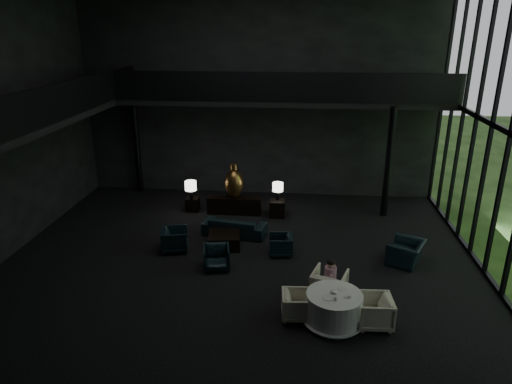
# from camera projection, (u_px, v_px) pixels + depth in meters

# --- Properties ---
(floor) EXTENTS (14.00, 12.00, 0.02)m
(floor) POSITION_uv_depth(u_px,v_px,m) (241.00, 261.00, 13.53)
(floor) COLOR black
(floor) RESTS_ON ground
(wall_back) EXTENTS (14.00, 0.04, 8.00)m
(wall_back) POSITION_uv_depth(u_px,v_px,m) (259.00, 96.00, 17.77)
(wall_back) COLOR black
(wall_back) RESTS_ON ground
(wall_front) EXTENTS (14.00, 0.04, 8.00)m
(wall_front) POSITION_uv_depth(u_px,v_px,m) (184.00, 215.00, 6.55)
(wall_front) COLOR black
(wall_front) RESTS_ON ground
(curtain_wall) EXTENTS (0.20, 12.00, 8.00)m
(curtain_wall) POSITION_uv_depth(u_px,v_px,m) (511.00, 134.00, 11.53)
(curtain_wall) COLOR black
(curtain_wall) RESTS_ON ground
(mezzanine_left) EXTENTS (2.00, 12.00, 0.25)m
(mezzanine_left) POSITION_uv_depth(u_px,v_px,m) (26.00, 124.00, 12.70)
(mezzanine_left) COLOR black
(mezzanine_left) RESTS_ON wall_left
(mezzanine_back) EXTENTS (12.00, 2.00, 0.25)m
(mezzanine_back) POSITION_uv_depth(u_px,v_px,m) (284.00, 100.00, 16.75)
(mezzanine_back) COLOR black
(mezzanine_back) RESTS_ON wall_back
(railing_left) EXTENTS (0.06, 12.00, 1.00)m
(railing_left) POSITION_uv_depth(u_px,v_px,m) (57.00, 103.00, 12.41)
(railing_left) COLOR black
(railing_left) RESTS_ON mezzanine_left
(railing_back) EXTENTS (12.00, 0.06, 1.00)m
(railing_back) POSITION_uv_depth(u_px,v_px,m) (283.00, 87.00, 15.60)
(railing_back) COLOR black
(railing_back) RESTS_ON mezzanine_back
(column_nw) EXTENTS (0.24, 0.24, 4.00)m
(column_nw) POSITION_uv_depth(u_px,v_px,m) (137.00, 145.00, 18.63)
(column_nw) COLOR black
(column_nw) RESTS_ON floor
(column_ne) EXTENTS (0.24, 0.24, 4.00)m
(column_ne) POSITION_uv_depth(u_px,v_px,m) (389.00, 163.00, 16.15)
(column_ne) COLOR black
(column_ne) RESTS_ON floor
(console) EXTENTS (1.99, 0.45, 0.63)m
(console) POSITION_uv_depth(u_px,v_px,m) (234.00, 205.00, 16.87)
(console) COLOR black
(console) RESTS_ON floor
(bronze_urn) EXTENTS (0.68, 0.68, 1.27)m
(bronze_urn) POSITION_uv_depth(u_px,v_px,m) (234.00, 183.00, 16.61)
(bronze_urn) COLOR brown
(bronze_urn) RESTS_ON console
(side_table_left) EXTENTS (0.47, 0.47, 0.51)m
(side_table_left) POSITION_uv_depth(u_px,v_px,m) (193.00, 204.00, 17.15)
(side_table_left) COLOR black
(side_table_left) RESTS_ON floor
(table_lamp_left) EXTENTS (0.42, 0.42, 0.71)m
(table_lamp_left) POSITION_uv_depth(u_px,v_px,m) (191.00, 186.00, 16.73)
(table_lamp_left) COLOR black
(table_lamp_left) RESTS_ON side_table_left
(side_table_right) EXTENTS (0.56, 0.56, 0.62)m
(side_table_right) POSITION_uv_depth(u_px,v_px,m) (277.00, 208.00, 16.62)
(side_table_right) COLOR black
(side_table_right) RESTS_ON floor
(table_lamp_right) EXTENTS (0.39, 0.39, 0.65)m
(table_lamp_right) POSITION_uv_depth(u_px,v_px,m) (278.00, 188.00, 16.43)
(table_lamp_right) COLOR black
(table_lamp_right) RESTS_ON side_table_right
(sofa) EXTENTS (2.14, 0.94, 0.81)m
(sofa) POSITION_uv_depth(u_px,v_px,m) (234.00, 223.00, 15.12)
(sofa) COLOR black
(sofa) RESTS_ON floor
(lounge_armchair_west) EXTENTS (0.89, 0.93, 0.81)m
(lounge_armchair_west) POSITION_uv_depth(u_px,v_px,m) (175.00, 238.00, 14.05)
(lounge_armchair_west) COLOR black
(lounge_armchair_west) RESTS_ON floor
(lounge_armchair_east) EXTENTS (0.61, 0.65, 0.61)m
(lounge_armchair_east) POSITION_uv_depth(u_px,v_px,m) (281.00, 245.00, 13.83)
(lounge_armchair_east) COLOR black
(lounge_armchair_east) RESTS_ON floor
(lounge_armchair_south) EXTENTS (0.81, 0.78, 0.72)m
(lounge_armchair_south) POSITION_uv_depth(u_px,v_px,m) (217.00, 257.00, 13.01)
(lounge_armchair_south) COLOR black
(lounge_armchair_south) RESTS_ON floor
(window_armchair) EXTENTS (1.05, 1.21, 0.89)m
(window_armchair) POSITION_uv_depth(u_px,v_px,m) (406.00, 249.00, 13.27)
(window_armchair) COLOR black
(window_armchair) RESTS_ON floor
(coffee_table) EXTENTS (1.09, 1.09, 0.43)m
(coffee_table) POSITION_uv_depth(u_px,v_px,m) (224.00, 240.00, 14.37)
(coffee_table) COLOR black
(coffee_table) RESTS_ON floor
(dining_table) EXTENTS (1.48, 1.48, 0.75)m
(dining_table) POSITION_uv_depth(u_px,v_px,m) (334.00, 310.00, 10.64)
(dining_table) COLOR white
(dining_table) RESTS_ON floor
(dining_chair_north) EXTENTS (1.10, 1.06, 0.91)m
(dining_chair_north) POSITION_uv_depth(u_px,v_px,m) (329.00, 282.00, 11.54)
(dining_chair_north) COLOR silver
(dining_chair_north) RESTS_ON floor
(dining_chair_east) EXTENTS (0.81, 0.86, 0.85)m
(dining_chair_east) POSITION_uv_depth(u_px,v_px,m) (374.00, 309.00, 10.49)
(dining_chair_east) COLOR #BAB2A7
(dining_chair_east) RESTS_ON floor
(dining_chair_west) EXTENTS (0.65, 0.69, 0.67)m
(dining_chair_west) POSITION_uv_depth(u_px,v_px,m) (297.00, 305.00, 10.81)
(dining_chair_west) COLOR beige
(dining_chair_west) RESTS_ON floor
(child) EXTENTS (0.30, 0.30, 0.65)m
(child) POSITION_uv_depth(u_px,v_px,m) (331.00, 271.00, 11.44)
(child) COLOR beige
(child) RESTS_ON dining_chair_north
(plate_a) EXTENTS (0.34, 0.34, 0.02)m
(plate_a) POSITION_uv_depth(u_px,v_px,m) (328.00, 298.00, 10.34)
(plate_a) COLOR white
(plate_a) RESTS_ON dining_table
(plate_b) EXTENTS (0.28, 0.28, 0.01)m
(plate_b) POSITION_uv_depth(u_px,v_px,m) (342.00, 289.00, 10.71)
(plate_b) COLOR white
(plate_b) RESTS_ON dining_table
(saucer) EXTENTS (0.18, 0.18, 0.01)m
(saucer) POSITION_uv_depth(u_px,v_px,m) (347.00, 296.00, 10.40)
(saucer) COLOR white
(saucer) RESTS_ON dining_table
(coffee_cup) EXTENTS (0.09, 0.09, 0.06)m
(coffee_cup) POSITION_uv_depth(u_px,v_px,m) (350.00, 296.00, 10.35)
(coffee_cup) COLOR white
(coffee_cup) RESTS_ON saucer
(cereal_bowl) EXTENTS (0.15, 0.15, 0.08)m
(cereal_bowl) POSITION_uv_depth(u_px,v_px,m) (334.00, 292.00, 10.53)
(cereal_bowl) COLOR white
(cereal_bowl) RESTS_ON dining_table
(cream_pot) EXTENTS (0.08, 0.08, 0.07)m
(cream_pot) POSITION_uv_depth(u_px,v_px,m) (335.00, 299.00, 10.23)
(cream_pot) COLOR #99999E
(cream_pot) RESTS_ON dining_table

